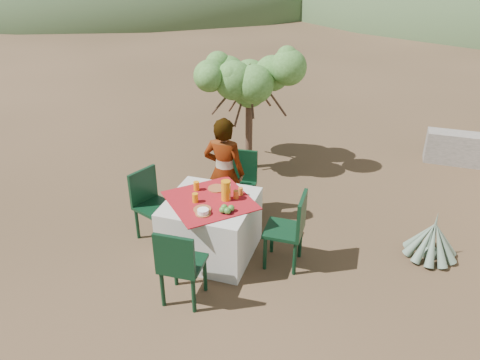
% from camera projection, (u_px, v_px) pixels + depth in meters
% --- Properties ---
extents(ground, '(160.00, 160.00, 0.00)m').
position_uv_depth(ground, '(243.00, 241.00, 6.12)').
color(ground, '#362718').
rests_on(ground, ground).
extents(table, '(1.30, 1.30, 0.76)m').
position_uv_depth(table, '(211.00, 227.00, 5.73)').
color(table, beige).
rests_on(table, ground).
extents(chair_far, '(0.48, 0.48, 0.95)m').
position_uv_depth(chair_far, '(240.00, 181.00, 6.48)').
color(chair_far, black).
rests_on(chair_far, ground).
extents(chair_near, '(0.45, 0.45, 0.94)m').
position_uv_depth(chair_near, '(180.00, 264.00, 4.86)').
color(chair_near, black).
rests_on(chair_near, ground).
extents(chair_left, '(0.55, 0.55, 0.93)m').
position_uv_depth(chair_left, '(150.00, 201.00, 6.01)').
color(chair_left, black).
rests_on(chair_left, ground).
extents(chair_right, '(0.45, 0.45, 0.95)m').
position_uv_depth(chair_right, '(291.00, 227.00, 5.46)').
color(chair_right, black).
rests_on(chair_right, ground).
extents(person, '(0.56, 0.37, 1.53)m').
position_uv_depth(person, '(224.00, 173.00, 6.18)').
color(person, '#8C6651').
rests_on(person, ground).
extents(shrub_tree, '(1.54, 1.51, 1.82)m').
position_uv_depth(shrub_tree, '(254.00, 85.00, 7.42)').
color(shrub_tree, '#4E3327').
rests_on(shrub_tree, ground).
extents(agave, '(0.65, 0.66, 0.70)m').
position_uv_depth(agave, '(432.00, 240.00, 5.73)').
color(agave, slate).
rests_on(agave, ground).
extents(plate_far, '(0.22, 0.22, 0.01)m').
position_uv_depth(plate_far, '(217.00, 188.00, 5.79)').
color(plate_far, '#935727').
rests_on(plate_far, table).
extents(plate_near, '(0.21, 0.21, 0.01)m').
position_uv_depth(plate_near, '(202.00, 209.00, 5.35)').
color(plate_near, '#935727').
rests_on(plate_near, table).
extents(glass_far, '(0.07, 0.07, 0.11)m').
position_uv_depth(glass_far, '(196.00, 186.00, 5.74)').
color(glass_far, orange).
rests_on(glass_far, table).
extents(glass_near, '(0.07, 0.07, 0.11)m').
position_uv_depth(glass_near, '(195.00, 198.00, 5.49)').
color(glass_near, orange).
rests_on(glass_near, table).
extents(juice_pitcher, '(0.11, 0.11, 0.25)m').
position_uv_depth(juice_pitcher, '(226.00, 190.00, 5.50)').
color(juice_pitcher, orange).
rests_on(juice_pitcher, table).
extents(bowl_plate, '(0.18, 0.18, 0.01)m').
position_uv_depth(bowl_plate, '(203.00, 214.00, 5.27)').
color(bowl_plate, '#935727').
rests_on(bowl_plate, table).
extents(white_bowl, '(0.13, 0.13, 0.05)m').
position_uv_depth(white_bowl, '(203.00, 211.00, 5.26)').
color(white_bowl, white).
rests_on(white_bowl, bowl_plate).
extents(jar_left, '(0.06, 0.06, 0.10)m').
position_uv_depth(jar_left, '(236.00, 194.00, 5.57)').
color(jar_left, orange).
rests_on(jar_left, table).
extents(jar_right, '(0.06, 0.06, 0.09)m').
position_uv_depth(jar_right, '(241.00, 191.00, 5.64)').
color(jar_right, orange).
rests_on(jar_right, table).
extents(napkin_holder, '(0.09, 0.06, 0.10)m').
position_uv_depth(napkin_holder, '(227.00, 196.00, 5.53)').
color(napkin_holder, white).
rests_on(napkin_holder, table).
extents(fruit_cluster, '(0.16, 0.15, 0.08)m').
position_uv_depth(fruit_cluster, '(226.00, 209.00, 5.29)').
color(fruit_cluster, '#437D2D').
rests_on(fruit_cluster, table).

